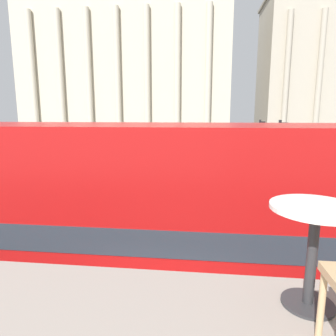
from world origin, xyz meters
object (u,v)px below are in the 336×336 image
(traffic_light_mid, at_px, (260,144))
(double_decker_bus, at_px, (203,224))
(plaza_building_right, at_px, (335,70))
(pedestrian_yellow, at_px, (220,154))
(cafe_dining_table, at_px, (314,233))
(car_navy, at_px, (264,151))
(traffic_light_near, at_px, (280,156))
(pedestrian_grey, at_px, (246,150))
(pedestrian_red, at_px, (165,179))
(plaza_building_left, at_px, (128,69))
(pedestrian_blue, at_px, (225,149))

(traffic_light_mid, bearing_deg, double_decker_bus, -104.91)
(plaza_building_right, height_order, pedestrian_yellow, plaza_building_right)
(cafe_dining_table, height_order, car_navy, cafe_dining_table)
(traffic_light_near, relative_size, pedestrian_grey, 2.51)
(plaza_building_right, bearing_deg, traffic_light_mid, -116.43)
(plaza_building_right, distance_m, pedestrian_yellow, 38.94)
(cafe_dining_table, relative_size, pedestrian_red, 0.43)
(double_decker_bus, height_order, pedestrian_red, double_decker_bus)
(plaza_building_left, height_order, car_navy, plaza_building_left)
(plaza_building_left, bearing_deg, traffic_light_mid, -64.37)
(traffic_light_near, distance_m, pedestrian_red, 6.18)
(pedestrian_grey, bearing_deg, double_decker_bus, 162.23)
(plaza_building_right, relative_size, pedestrian_blue, 14.02)
(double_decker_bus, distance_m, pedestrian_yellow, 21.11)
(pedestrian_blue, bearing_deg, traffic_light_mid, 28.76)
(double_decker_bus, height_order, plaza_building_right, plaza_building_right)
(double_decker_bus, bearing_deg, traffic_light_mid, 69.81)
(plaza_building_left, distance_m, pedestrian_blue, 29.24)
(traffic_light_near, relative_size, car_navy, 0.99)
(double_decker_bus, relative_size, traffic_light_mid, 2.68)
(double_decker_bus, distance_m, pedestrian_red, 10.37)
(double_decker_bus, height_order, plaza_building_left, plaza_building_left)
(double_decker_bus, relative_size, cafe_dining_table, 14.95)
(plaza_building_left, distance_m, traffic_light_mid, 38.45)
(pedestrian_yellow, bearing_deg, double_decker_bus, -159.73)
(pedestrian_grey, bearing_deg, pedestrian_red, 147.98)
(pedestrian_blue, bearing_deg, cafe_dining_table, 19.38)
(traffic_light_mid, distance_m, car_navy, 13.53)
(double_decker_bus, relative_size, pedestrian_red, 6.35)
(traffic_light_mid, bearing_deg, plaza_building_right, 63.57)
(traffic_light_mid, bearing_deg, plaza_building_left, 115.63)
(pedestrian_yellow, bearing_deg, plaza_building_right, -10.03)
(traffic_light_mid, distance_m, pedestrian_red, 6.17)
(traffic_light_mid, relative_size, car_navy, 0.97)
(double_decker_bus, xyz_separation_m, traffic_light_mid, (3.38, 12.70, 0.30))
(car_navy, xyz_separation_m, pedestrian_blue, (-4.10, -2.12, 0.34))
(double_decker_bus, xyz_separation_m, cafe_dining_table, (0.71, -3.44, 1.28))
(plaza_building_right, bearing_deg, pedestrian_grey, -123.59)
(pedestrian_grey, bearing_deg, traffic_light_near, 168.50)
(plaza_building_left, distance_m, pedestrian_red, 39.37)
(plaza_building_left, height_order, pedestrian_red, plaza_building_left)
(traffic_light_mid, xyz_separation_m, car_navy, (2.89, 13.07, -1.94))
(plaza_building_left, distance_m, traffic_light_near, 43.42)
(cafe_dining_table, bearing_deg, pedestrian_red, 101.18)
(plaza_building_left, relative_size, pedestrian_yellow, 20.81)
(traffic_light_mid, distance_m, pedestrian_grey, 11.20)
(pedestrian_yellow, xyz_separation_m, pedestrian_blue, (0.60, 2.65, 0.10))
(plaza_building_right, distance_m, pedestrian_blue, 36.51)
(pedestrian_red, bearing_deg, pedestrian_grey, -11.17)
(car_navy, relative_size, pedestrian_yellow, 2.56)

